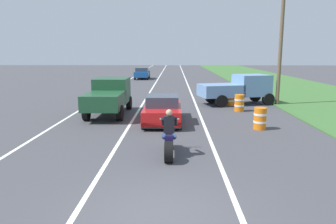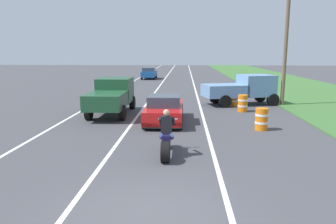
# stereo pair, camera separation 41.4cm
# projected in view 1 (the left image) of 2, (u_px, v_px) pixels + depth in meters

# --- Properties ---
(ground_plane) EXTENTS (160.00, 160.00, 0.00)m
(ground_plane) POSITION_uv_depth(u_px,v_px,m) (157.00, 216.00, 6.91)
(ground_plane) COLOR #424247
(lane_stripe_left_solid) EXTENTS (0.14, 120.00, 0.01)m
(lane_stripe_left_solid) POSITION_uv_depth(u_px,v_px,m) (105.00, 94.00, 26.67)
(lane_stripe_left_solid) COLOR white
(lane_stripe_left_solid) RESTS_ON ground
(lane_stripe_right_solid) EXTENTS (0.14, 120.00, 0.01)m
(lane_stripe_right_solid) POSITION_uv_depth(u_px,v_px,m) (192.00, 95.00, 26.53)
(lane_stripe_right_solid) COLOR white
(lane_stripe_right_solid) RESTS_ON ground
(lane_stripe_centre_dashed) EXTENTS (0.14, 120.00, 0.01)m
(lane_stripe_centre_dashed) POSITION_uv_depth(u_px,v_px,m) (148.00, 95.00, 26.60)
(lane_stripe_centre_dashed) COLOR white
(lane_stripe_centre_dashed) RESTS_ON ground
(grass_verge_right) EXTENTS (10.00, 120.00, 0.06)m
(grass_verge_right) POSITION_uv_depth(u_px,v_px,m) (315.00, 95.00, 26.32)
(grass_verge_right) COLOR #3D6B33
(grass_verge_right) RESTS_ON ground
(motorcycle_with_rider) EXTENTS (0.70, 2.21, 1.62)m
(motorcycle_with_rider) POSITION_uv_depth(u_px,v_px,m) (169.00, 139.00, 10.77)
(motorcycle_with_rider) COLOR black
(motorcycle_with_rider) RESTS_ON ground
(sports_car_red) EXTENTS (1.84, 4.30, 1.37)m
(sports_car_red) POSITION_uv_depth(u_px,v_px,m) (163.00, 110.00, 16.09)
(sports_car_red) COLOR red
(sports_car_red) RESTS_ON ground
(pickup_truck_left_lane_dark_green) EXTENTS (2.02, 4.80, 1.98)m
(pickup_truck_left_lane_dark_green) POSITION_uv_depth(u_px,v_px,m) (109.00, 95.00, 17.95)
(pickup_truck_left_lane_dark_green) COLOR #1E4C2D
(pickup_truck_left_lane_dark_green) RESTS_ON ground
(pickup_truck_right_shoulder_light_blue) EXTENTS (5.14, 3.14, 1.98)m
(pickup_truck_right_shoulder_light_blue) POSITION_uv_depth(u_px,v_px,m) (239.00, 88.00, 21.53)
(pickup_truck_right_shoulder_light_blue) COLOR #6B93C6
(pickup_truck_right_shoulder_light_blue) RESTS_ON ground
(utility_pole_roadside) EXTENTS (0.24, 0.24, 7.25)m
(utility_pole_roadside) POSITION_uv_depth(u_px,v_px,m) (280.00, 50.00, 20.76)
(utility_pole_roadside) COLOR brown
(utility_pole_roadside) RESTS_ON ground
(construction_barrel_nearest) EXTENTS (0.58, 0.58, 1.00)m
(construction_barrel_nearest) POSITION_uv_depth(u_px,v_px,m) (260.00, 118.00, 14.60)
(construction_barrel_nearest) COLOR orange
(construction_barrel_nearest) RESTS_ON ground
(construction_barrel_mid) EXTENTS (0.58, 0.58, 1.00)m
(construction_barrel_mid) POSITION_uv_depth(u_px,v_px,m) (239.00, 103.00, 19.06)
(construction_barrel_mid) COLOR orange
(construction_barrel_mid) RESTS_ON ground
(construction_barrel_far) EXTENTS (0.58, 0.58, 1.00)m
(construction_barrel_far) POSITION_uv_depth(u_px,v_px,m) (230.00, 98.00, 21.07)
(construction_barrel_far) COLOR orange
(construction_barrel_far) RESTS_ON ground
(distant_car_far_ahead) EXTENTS (1.80, 4.00, 1.50)m
(distant_car_far_ahead) POSITION_uv_depth(u_px,v_px,m) (142.00, 73.00, 41.94)
(distant_car_far_ahead) COLOR #194C8C
(distant_car_far_ahead) RESTS_ON ground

